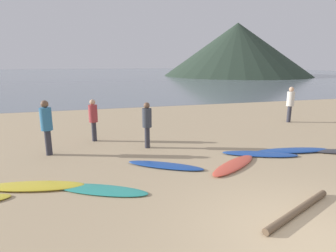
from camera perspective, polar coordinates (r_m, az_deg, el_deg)
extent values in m
cube|color=tan|center=(14.14, -1.10, 0.44)|extent=(120.00, 120.00, 0.20)
cube|color=slate|center=(68.32, -12.90, 10.25)|extent=(140.00, 100.00, 0.01)
cone|color=#28382B|center=(61.78, 13.81, 14.86)|extent=(30.10, 30.10, 10.59)
ellipsoid|color=yellow|center=(7.64, -25.48, -10.95)|extent=(2.46, 1.09, 0.09)
ellipsoid|color=teal|center=(6.95, -13.36, -12.52)|extent=(2.29, 1.52, 0.06)
ellipsoid|color=#1E479E|center=(8.20, -0.59, -8.03)|extent=(2.20, 1.62, 0.08)
ellipsoid|color=#D84C38|center=(8.44, 13.26, -7.71)|extent=(2.13, 1.69, 0.10)
ellipsoid|color=#1E479E|center=(9.64, 18.14, -5.42)|extent=(2.43, 1.44, 0.08)
ellipsoid|color=#1E479E|center=(10.40, 24.14, -4.55)|extent=(2.57, 0.94, 0.10)
cylinder|color=#2D2D38|center=(9.88, -4.24, -2.32)|extent=(0.18, 0.18, 0.75)
cylinder|color=#333842|center=(9.72, -4.31, 1.67)|extent=(0.33, 0.33, 0.65)
sphere|color=brown|center=(9.64, -4.35, 4.19)|extent=(0.21, 0.21, 0.21)
cylinder|color=#2D2D38|center=(11.05, -14.79, -1.08)|extent=(0.18, 0.18, 0.75)
cylinder|color=#9E3338|center=(10.90, -15.00, 2.47)|extent=(0.32, 0.32, 0.65)
sphere|color=tan|center=(10.84, -15.14, 4.71)|extent=(0.21, 0.21, 0.21)
cylinder|color=#2D2D38|center=(15.26, 23.41, 2.25)|extent=(0.20, 0.20, 0.82)
cylinder|color=beige|center=(15.15, 23.67, 5.09)|extent=(0.36, 0.36, 0.71)
sphere|color=tan|center=(15.10, 23.84, 6.86)|extent=(0.23, 0.23, 0.23)
cylinder|color=#2D2D38|center=(9.89, -23.16, -3.11)|extent=(0.20, 0.20, 0.83)
cylinder|color=teal|center=(9.72, -23.57, 1.31)|extent=(0.36, 0.36, 0.72)
sphere|color=brown|center=(9.64, -23.83, 4.10)|extent=(0.24, 0.24, 0.24)
cylinder|color=brown|center=(6.44, 24.95, -15.25)|extent=(2.23, 1.09, 0.14)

